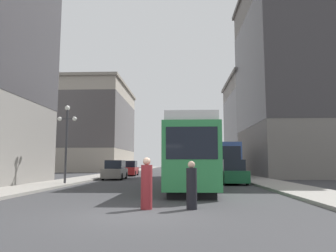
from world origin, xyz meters
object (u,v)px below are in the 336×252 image
object	(u,v)px
pedestrian_crossing_near	(147,185)
lamp_post_left_near	(67,132)
transit_bus	(221,159)
pedestrian_crossing_far	(192,187)
parked_car_right_far	(232,173)
parked_car_left_mid	(130,169)
parked_car_left_near	(115,170)
streetcar	(190,155)

from	to	relation	value
pedestrian_crossing_near	lamp_post_left_near	size ratio (longest dim) A/B	0.32
transit_bus	pedestrian_crossing_far	xyz separation A→B (m)	(-3.90, -23.06, -1.17)
parked_car_right_far	pedestrian_crossing_far	distance (m)	13.40
lamp_post_left_near	pedestrian_crossing_far	bearing A→B (deg)	-52.18
parked_car_left_mid	parked_car_right_far	size ratio (longest dim) A/B	1.05
transit_bus	parked_car_left_near	bearing A→B (deg)	-158.43
parked_car_right_far	lamp_post_left_near	size ratio (longest dim) A/B	0.79
parked_car_left_near	parked_car_right_far	bearing A→B (deg)	-33.10
parked_car_left_mid	pedestrian_crossing_far	size ratio (longest dim) A/B	2.79
streetcar	parked_car_left_near	world-z (taller)	streetcar
parked_car_left_near	lamp_post_left_near	world-z (taller)	lamp_post_left_near
lamp_post_left_near	parked_car_right_far	bearing A→B (deg)	8.52
streetcar	pedestrian_crossing_far	size ratio (longest dim) A/B	8.10
transit_bus	parked_car_left_near	distance (m)	11.40
streetcar	lamp_post_left_near	xyz separation A→B (m)	(-8.83, 2.21, 1.71)
streetcar	lamp_post_left_near	world-z (taller)	lamp_post_left_near
parked_car_left_mid	parked_car_right_far	bearing A→B (deg)	-56.74
parked_car_left_mid	pedestrian_crossing_near	size ratio (longest dim) A/B	2.60
parked_car_left_mid	pedestrian_crossing_near	world-z (taller)	parked_car_left_mid
streetcar	transit_bus	world-z (taller)	streetcar
pedestrian_crossing_near	transit_bus	bearing A→B (deg)	-81.54
streetcar	parked_car_left_mid	xyz separation A→B (m)	(-6.93, 18.64, -1.26)
transit_bus	pedestrian_crossing_near	xyz separation A→B (m)	(-5.47, -23.10, -1.12)
parked_car_right_far	pedestrian_crossing_near	xyz separation A→B (m)	(-4.98, -13.01, -0.01)
pedestrian_crossing_near	lamp_post_left_near	xyz separation A→B (m)	(-7.09, 11.20, 2.98)
parked_car_right_far	pedestrian_crossing_near	world-z (taller)	parked_car_right_far
parked_car_right_far	streetcar	bearing A→B (deg)	49.44
pedestrian_crossing_near	parked_car_left_near	bearing A→B (deg)	-53.11
pedestrian_crossing_far	lamp_post_left_near	bearing A→B (deg)	64.73
parked_car_left_mid	lamp_post_left_near	size ratio (longest dim) A/B	0.83
pedestrian_crossing_far	streetcar	bearing A→B (deg)	25.81
lamp_post_left_near	transit_bus	bearing A→B (deg)	43.48
transit_bus	parked_car_left_mid	size ratio (longest dim) A/B	2.61
pedestrian_crossing_far	lamp_post_left_near	xyz separation A→B (m)	(-8.66, 11.15, 3.04)
streetcar	parked_car_left_near	xyz separation A→B (m)	(-6.93, 10.22, -1.26)
parked_car_left_mid	pedestrian_crossing_near	distance (m)	28.11
pedestrian_crossing_near	pedestrian_crossing_far	bearing A→B (deg)	-156.44
streetcar	parked_car_left_mid	world-z (taller)	streetcar
transit_bus	parked_car_left_mid	bearing A→B (deg)	158.49
pedestrian_crossing_far	parked_car_left_near	bearing A→B (deg)	46.33
parked_car_left_mid	lamp_post_left_near	world-z (taller)	lamp_post_left_near
pedestrian_crossing_near	parked_car_left_mid	bearing A→B (deg)	-57.59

